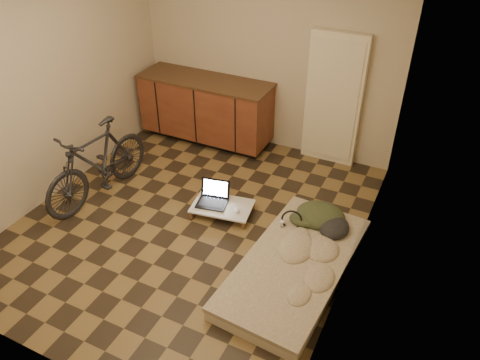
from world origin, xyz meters
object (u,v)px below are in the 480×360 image
at_px(laptop, 213,198).
at_px(futon, 295,266).
at_px(lap_desk, 222,206).
at_px(bicycle, 97,159).

bearing_deg(laptop, futon, -35.59).
height_order(lap_desk, laptop, laptop).
height_order(bicycle, lap_desk, bicycle).
bearing_deg(bicycle, laptop, 20.36).
bearing_deg(lap_desk, futon, -34.67).
relative_size(futon, lap_desk, 2.66).
bearing_deg(lap_desk, laptop, 160.06).
bearing_deg(futon, lap_desk, 158.64).
bearing_deg(laptop, bicycle, -177.06).
distance_m(futon, lap_desk, 1.17).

